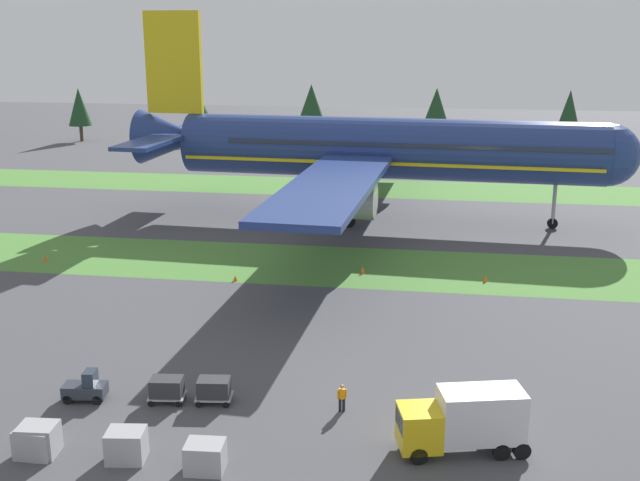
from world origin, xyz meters
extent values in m
cube|color=#4C8438|center=(0.00, 41.95, 0.00)|extent=(320.00, 13.20, 0.01)
cube|color=#4C8438|center=(0.00, 80.35, 0.00)|extent=(320.00, 13.20, 0.01)
cylinder|color=navy|center=(7.22, 61.15, 8.70)|extent=(49.27, 9.66, 7.10)
sphere|color=navy|center=(31.67, 59.86, 8.70)|extent=(6.96, 6.96, 6.96)
cone|color=navy|center=(-19.62, 62.56, 9.23)|extent=(8.70, 7.18, 6.75)
cube|color=yellow|center=(7.22, 61.15, 7.46)|extent=(48.09, 9.74, 0.36)
cube|color=#283342|center=(10.20, 60.99, 9.59)|extent=(43.31, 9.42, 0.44)
cube|color=navy|center=(5.28, 81.25, 7.99)|extent=(9.47, 33.20, 0.64)
cylinder|color=#A3A3A8|center=(6.19, 76.27, 5.65)|extent=(4.98, 4.15, 3.91)
cube|color=navy|center=(3.19, 41.36, 7.99)|extent=(9.47, 33.20, 0.64)
cylinder|color=#A3A3A8|center=(4.61, 46.22, 5.65)|extent=(4.98, 4.15, 3.91)
cube|color=navy|center=(-18.60, 70.62, 9.76)|extent=(4.97, 12.15, 0.45)
cube|color=navy|center=(-19.45, 54.43, 9.76)|extent=(4.97, 12.15, 0.45)
cube|color=yellow|center=(-19.02, 62.53, 18.29)|extent=(7.02, 1.13, 12.07)
cylinder|color=#A3A3A8|center=(26.30, 60.15, 4.12)|extent=(0.44, 0.44, 7.03)
cylinder|color=black|center=(26.30, 60.15, 0.60)|extent=(1.22, 0.48, 1.20)
cylinder|color=#A3A3A8|center=(3.46, 65.61, 4.24)|extent=(0.44, 0.44, 6.78)
cylinder|color=black|center=(3.46, 65.61, 0.85)|extent=(1.73, 0.68, 1.70)
cylinder|color=#A3A3A8|center=(3.01, 57.10, 4.24)|extent=(0.44, 0.44, 6.78)
cylinder|color=black|center=(3.01, 57.10, 0.85)|extent=(1.73, 0.68, 1.70)
cube|color=#2D333D|center=(-7.96, 11.58, 0.69)|extent=(2.73, 1.60, 0.77)
cube|color=#283342|center=(-7.58, 11.63, 1.52)|extent=(0.82, 1.17, 0.90)
cylinder|color=black|center=(-8.80, 10.93, 0.30)|extent=(0.62, 0.27, 0.60)
cylinder|color=black|center=(-8.93, 12.02, 0.30)|extent=(0.62, 0.27, 0.60)
cylinder|color=black|center=(-7.00, 11.14, 0.30)|extent=(0.62, 0.27, 0.60)
cylinder|color=black|center=(-7.12, 12.23, 0.30)|extent=(0.62, 0.27, 0.60)
cube|color=#A3A3A8|center=(-2.90, 12.18, 0.40)|extent=(2.36, 1.75, 0.10)
cube|color=#2D2D33|center=(-2.90, 12.18, 1.00)|extent=(2.08, 1.54, 1.10)
cylinder|color=black|center=(-3.65, 11.40, 0.20)|extent=(0.41, 0.17, 0.40)
cylinder|color=black|center=(-3.81, 12.77, 0.20)|extent=(0.41, 0.17, 0.40)
cylinder|color=black|center=(-1.99, 11.59, 0.20)|extent=(0.41, 0.17, 0.40)
cylinder|color=black|center=(-2.15, 12.96, 0.20)|extent=(0.41, 0.17, 0.40)
cube|color=#A3A3A8|center=(-0.02, 12.52, 0.40)|extent=(2.36, 1.75, 0.10)
cube|color=#2D2D33|center=(-0.02, 12.52, 1.00)|extent=(2.08, 1.54, 1.10)
cylinder|color=black|center=(-0.77, 11.74, 0.20)|extent=(0.41, 0.17, 0.40)
cylinder|color=black|center=(-0.93, 13.11, 0.20)|extent=(0.41, 0.17, 0.40)
cylinder|color=black|center=(0.89, 11.93, 0.20)|extent=(0.41, 0.17, 0.40)
cylinder|color=black|center=(0.73, 13.30, 0.20)|extent=(0.41, 0.17, 0.40)
cube|color=yellow|center=(12.57, 8.41, 1.58)|extent=(2.69, 2.76, 2.20)
cube|color=#283342|center=(11.54, 8.15, 2.02)|extent=(0.58, 2.03, 0.97)
cube|color=silver|center=(15.82, 9.22, 2.18)|extent=(4.92, 3.32, 2.80)
cylinder|color=black|center=(12.60, 7.39, 0.48)|extent=(1.00, 0.52, 0.96)
cylinder|color=black|center=(12.11, 9.33, 0.48)|extent=(1.00, 0.52, 0.96)
cylinder|color=black|center=(16.93, 8.47, 0.48)|extent=(1.00, 0.52, 0.96)
cylinder|color=black|center=(16.45, 10.41, 0.48)|extent=(1.00, 0.52, 0.96)
cylinder|color=black|center=(18.03, 8.74, 0.48)|extent=(1.00, 0.52, 0.96)
cylinder|color=black|center=(17.54, 10.68, 0.48)|extent=(1.00, 0.52, 0.96)
cylinder|color=black|center=(7.78, 12.54, 0.42)|extent=(0.18, 0.18, 0.85)
cylinder|color=black|center=(7.99, 12.61, 0.42)|extent=(0.18, 0.18, 0.85)
cylinder|color=orange|center=(7.88, 12.58, 1.16)|extent=(0.36, 0.36, 0.62)
sphere|color=tan|center=(7.88, 12.58, 1.62)|extent=(0.24, 0.24, 0.24)
cylinder|color=orange|center=(7.66, 12.51, 1.13)|extent=(0.10, 0.10, 0.58)
cylinder|color=orange|center=(8.10, 12.64, 1.13)|extent=(0.10, 0.10, 0.58)
cube|color=#A3A3A8|center=(-7.64, 5.29, 0.86)|extent=(2.12, 1.75, 1.72)
cube|color=#A3A3A8|center=(-7.70, 5.14, 0.81)|extent=(2.03, 1.64, 1.62)
cube|color=#A3A3A8|center=(-2.74, 5.44, 0.86)|extent=(2.19, 1.84, 1.71)
cube|color=#A3A3A8|center=(1.69, 5.09, 0.79)|extent=(2.10, 1.73, 1.57)
cone|color=orange|center=(17.68, 39.14, 0.32)|extent=(0.44, 0.44, 0.64)
cone|color=orange|center=(6.40, 39.86, 0.33)|extent=(0.44, 0.44, 0.66)
cone|color=orange|center=(-24.98, 38.94, 0.34)|extent=(0.44, 0.44, 0.68)
cone|color=orange|center=(-4.86, 35.87, 0.25)|extent=(0.44, 0.44, 0.51)
cylinder|color=#4C3823|center=(-59.51, 120.03, 1.60)|extent=(0.70, 0.70, 3.21)
cone|color=#1E4223|center=(-59.51, 120.03, 6.97)|extent=(4.67, 4.67, 7.51)
cylinder|color=#4C3823|center=(-35.05, 122.07, 1.89)|extent=(0.70, 0.70, 3.78)
cone|color=#1E4223|center=(-35.05, 122.07, 6.85)|extent=(5.75, 5.75, 6.15)
cylinder|color=#4C3823|center=(-11.56, 119.21, 1.71)|extent=(0.70, 0.70, 3.43)
cone|color=#1E4223|center=(-11.56, 119.21, 7.74)|extent=(6.20, 6.20, 8.62)
cylinder|color=#4C3823|center=(12.25, 123.66, 1.53)|extent=(0.70, 0.70, 3.06)
cone|color=#1E4223|center=(12.25, 123.66, 7.18)|extent=(5.80, 5.80, 8.24)
cylinder|color=#4C3823|center=(36.74, 121.12, 1.31)|extent=(0.70, 0.70, 2.63)
cone|color=#1E4223|center=(36.74, 121.12, 7.01)|extent=(5.02, 5.02, 8.77)
camera|label=1|loc=(13.00, -29.21, 22.14)|focal=43.44mm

